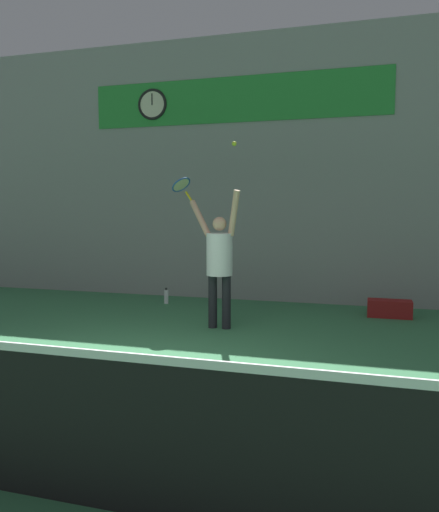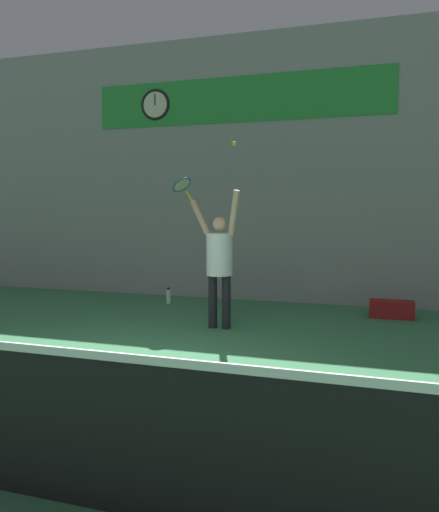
{
  "view_description": "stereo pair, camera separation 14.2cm",
  "coord_description": "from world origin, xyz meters",
  "px_view_note": "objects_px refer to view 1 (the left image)",
  "views": [
    {
      "loc": [
        2.41,
        -4.15,
        1.76
      ],
      "look_at": [
        0.39,
        2.79,
        1.07
      ],
      "focal_mm": 35.0,
      "sensor_mm": 36.0,
      "label": 1
    },
    {
      "loc": [
        2.55,
        -4.11,
        1.76
      ],
      "look_at": [
        0.39,
        2.79,
        1.07
      ],
      "focal_mm": 35.0,
      "sensor_mm": 36.0,
      "label": 2
    }
  ],
  "objects_px": {
    "tennis_player": "(219,259)",
    "tennis_ball": "(234,144)",
    "tennis_racket": "(182,186)",
    "equipment_bag": "(390,309)",
    "water_bottle": "(166,296)",
    "scoreboard_clock": "(152,104)"
  },
  "relations": [
    {
      "from": "tennis_player",
      "to": "tennis_ball",
      "type": "relative_size",
      "value": 30.37
    },
    {
      "from": "tennis_racket",
      "to": "tennis_ball",
      "type": "relative_size",
      "value": 6.2
    },
    {
      "from": "tennis_ball",
      "to": "equipment_bag",
      "type": "height_order",
      "value": "tennis_ball"
    },
    {
      "from": "tennis_racket",
      "to": "water_bottle",
      "type": "relative_size",
      "value": 1.4
    },
    {
      "from": "scoreboard_clock",
      "to": "tennis_racket",
      "type": "distance_m",
      "value": 2.89
    },
    {
      "from": "tennis_racket",
      "to": "water_bottle",
      "type": "height_order",
      "value": "tennis_racket"
    },
    {
      "from": "tennis_ball",
      "to": "tennis_racket",
      "type": "bearing_deg",
      "value": 152.34
    },
    {
      "from": "water_bottle",
      "to": "equipment_bag",
      "type": "relative_size",
      "value": 0.43
    },
    {
      "from": "equipment_bag",
      "to": "tennis_ball",
      "type": "bearing_deg",
      "value": -143.27
    },
    {
      "from": "scoreboard_clock",
      "to": "water_bottle",
      "type": "distance_m",
      "value": 3.78
    },
    {
      "from": "tennis_player",
      "to": "tennis_ball",
      "type": "bearing_deg",
      "value": -28.99
    },
    {
      "from": "tennis_player",
      "to": "water_bottle",
      "type": "relative_size",
      "value": 6.85
    },
    {
      "from": "tennis_player",
      "to": "equipment_bag",
      "type": "distance_m",
      "value": 3.0
    },
    {
      "from": "tennis_player",
      "to": "tennis_racket",
      "type": "distance_m",
      "value": 1.35
    },
    {
      "from": "tennis_ball",
      "to": "equipment_bag",
      "type": "bearing_deg",
      "value": 36.73
    },
    {
      "from": "scoreboard_clock",
      "to": "water_bottle",
      "type": "height_order",
      "value": "scoreboard_clock"
    },
    {
      "from": "tennis_player",
      "to": "tennis_ball",
      "type": "height_order",
      "value": "tennis_ball"
    },
    {
      "from": "tennis_racket",
      "to": "equipment_bag",
      "type": "relative_size",
      "value": 0.6
    },
    {
      "from": "tennis_player",
      "to": "tennis_ball",
      "type": "distance_m",
      "value": 1.65
    },
    {
      "from": "water_bottle",
      "to": "equipment_bag",
      "type": "height_order",
      "value": "water_bottle"
    },
    {
      "from": "tennis_player",
      "to": "water_bottle",
      "type": "xyz_separation_m",
      "value": [
        -1.48,
        1.55,
        -0.89
      ]
    },
    {
      "from": "tennis_player",
      "to": "equipment_bag",
      "type": "xyz_separation_m",
      "value": [
        2.45,
        1.49,
        -0.89
      ]
    }
  ]
}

